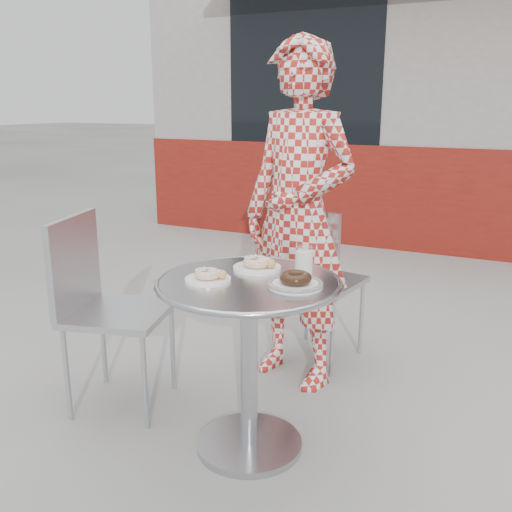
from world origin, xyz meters
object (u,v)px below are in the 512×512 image
at_px(plate_near, 209,276).
at_px(plate_checker, 295,282).
at_px(chair_far, 317,312).
at_px(milk_cup, 304,262).
at_px(plate_far, 258,265).
at_px(bistro_table, 249,323).
at_px(chair_left, 119,349).
at_px(seated_person, 298,217).

height_order(plate_near, plate_checker, plate_checker).
xyz_separation_m(plate_near, plate_checker, (0.33, 0.08, -0.00)).
bearing_deg(plate_checker, plate_near, -165.70).
height_order(chair_far, milk_cup, chair_far).
xyz_separation_m(plate_far, plate_checker, (0.22, -0.14, -0.00)).
distance_m(bistro_table, plate_near, 0.25).
distance_m(chair_far, plate_far, 0.94).
distance_m(chair_left, seated_person, 1.07).
xyz_separation_m(chair_far, plate_checker, (0.24, -0.94, 0.48)).
distance_m(plate_far, plate_checker, 0.26).
height_order(seated_person, plate_near, seated_person).
xyz_separation_m(seated_person, plate_checker, (0.26, -0.68, -0.10)).
xyz_separation_m(bistro_table, plate_near, (-0.13, -0.08, 0.20)).
bearing_deg(plate_far, milk_cup, 1.81).
relative_size(plate_checker, milk_cup, 1.77).
relative_size(bistro_table, plate_near, 4.16).
xyz_separation_m(chair_far, plate_far, (0.02, -0.80, 0.48)).
relative_size(chair_far, plate_far, 4.45).
bearing_deg(seated_person, chair_far, 100.91).
relative_size(chair_far, milk_cup, 7.43).
relative_size(seated_person, plate_near, 9.66).
distance_m(chair_left, milk_cup, 1.02).
bearing_deg(plate_near, milk_cup, 37.15).
bearing_deg(chair_left, seated_person, -60.71).
relative_size(bistro_table, plate_far, 3.74).
bearing_deg(chair_left, plate_checker, -108.34).
relative_size(chair_left, plate_checker, 4.34).
bearing_deg(plate_near, chair_left, 167.12).
bearing_deg(plate_checker, seated_person, 111.30).
height_order(chair_left, seated_person, seated_person).
bearing_deg(seated_person, plate_near, -79.23).
distance_m(bistro_table, chair_left, 0.77).
height_order(seated_person, milk_cup, seated_person).
bearing_deg(plate_near, plate_far, 65.41).
xyz_separation_m(chair_far, chair_left, (-0.66, -0.89, 0.01)).
relative_size(chair_far, plate_near, 4.96).
height_order(chair_left, milk_cup, chair_left).
relative_size(plate_near, milk_cup, 1.50).
bearing_deg(chair_far, bistro_table, 102.00).
distance_m(bistro_table, plate_checker, 0.27).
distance_m(seated_person, plate_checker, 0.74).
relative_size(chair_left, plate_far, 4.60).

